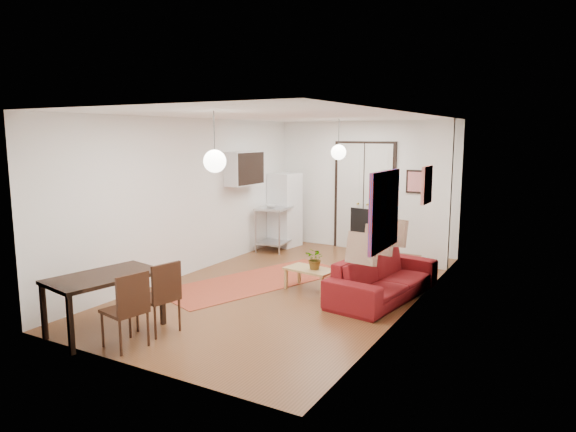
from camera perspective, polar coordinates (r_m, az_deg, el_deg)
The scene contains 27 objects.
floor at distance 8.88m, azimuth 0.14°, elevation -7.96°, with size 7.00×7.00×0.00m, color brown.
ceiling at distance 8.50m, azimuth 0.15°, elevation 11.08°, with size 4.20×7.00×0.02m, color white.
wall_back at distance 11.73m, azimuth 8.55°, elevation 3.32°, with size 4.20×0.02×2.90m, color white.
wall_front at distance 5.82m, azimuth -16.99°, elevation -2.72°, with size 4.20×0.02×2.90m, color white.
wall_left at distance 9.76m, azimuth -10.68°, elevation 2.13°, with size 0.02×7.00×2.90m, color white.
wall_right at distance 7.77m, azimuth 13.77°, elevation 0.30°, with size 0.02×7.00×2.90m, color white.
double_doors at distance 11.71m, azimuth 8.44°, elevation 2.09°, with size 1.44×0.06×2.50m, color silver.
stub_partition at distance 10.29m, azimuth 16.31°, elevation 2.27°, with size 0.50×0.10×2.90m, color white.
wall_cabinet at distance 10.80m, azimuth -4.87°, elevation 5.30°, with size 0.35×1.00×0.70m, color white.
painting_popart at distance 6.57m, azimuth 10.66°, elevation 0.60°, with size 0.05×1.00×1.00m, color red.
painting_abstract at distance 8.51m, azimuth 15.17°, elevation 3.35°, with size 0.05×0.50×0.60m, color beige.
poster_back at distance 11.33m, azimuth 13.96°, elevation 3.72°, with size 0.40×0.03×0.50m, color red.
print_left at distance 11.30m, azimuth -4.08°, elevation 5.73°, with size 0.03×0.44×0.54m, color olive.
pendant_back at distance 10.29m, azimuth 5.64°, elevation 7.07°, with size 0.30×0.30×0.80m.
pendant_front at distance 6.83m, azimuth -8.14°, elevation 6.05°, with size 0.30×0.30×0.80m.
kilim_rug at distance 9.28m, azimuth -3.46°, elevation -7.20°, with size 1.30×3.48×0.01m, color #C54F31.
sofa at distance 8.42m, azimuth 10.59°, elevation -6.69°, with size 0.90×2.31×0.67m, color maroon.
coffee_table at distance 8.68m, azimuth 2.47°, elevation -6.17°, with size 0.90×0.59×0.37m.
potted_plant at distance 8.58m, azimuth 3.08°, elevation -4.76°, with size 0.33×0.28×0.36m, color #38652D.
kitchen_counter at distance 11.77m, azimuth -1.14°, elevation -0.48°, with size 0.82×1.37×0.99m.
bowl at distance 11.46m, azimuth -1.91°, elevation 1.10°, with size 0.23×0.23×0.06m, color white.
soap_bottle at distance 11.92m, azimuth -0.54°, elevation 1.77°, with size 0.09×0.09×0.21m, color #519FB0.
fridge at distance 12.01m, azimuth -0.36°, elevation 0.69°, with size 0.60×0.60×1.71m, color white.
dining_table at distance 7.20m, azimuth -19.77°, elevation -6.84°, with size 1.06×1.53×0.78m.
dining_chair_near at distance 7.11m, azimuth -13.77°, elevation -7.88°, with size 0.54×0.69×0.96m.
dining_chair_far at distance 6.73m, azimuth -17.15°, elevation -9.01°, with size 0.54×0.69×0.96m.
black_side_chair at distance 11.56m, azimuth 8.73°, elevation -1.04°, with size 0.55×0.55×1.01m.
Camera 1 is at (4.15, -7.41, 2.59)m, focal length 32.00 mm.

